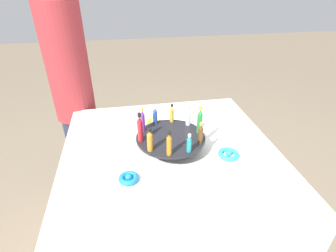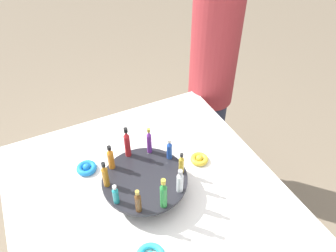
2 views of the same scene
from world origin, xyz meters
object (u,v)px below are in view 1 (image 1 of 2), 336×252
bottle_clear (188,116)px  bottle_gold (172,114)px  bottle_green (200,121)px  bottle_orange (150,140)px  bottle_blue (155,116)px  ribbon_bow_blue (129,178)px  bottle_amber (169,144)px  bottle_red (140,128)px  bottle_purple (143,120)px  ribbon_bow_gold (153,122)px  ribbon_bow_teal (228,154)px  bottle_brown (201,134)px  person_figure (74,98)px  bottle_teal (189,144)px  display_stand (171,140)px

bottle_clear → bottle_gold: 0.09m
bottle_green → bottle_orange: size_ratio=1.22×
bottle_blue → ribbon_bow_blue: bearing=-26.7°
bottle_green → bottle_amber: size_ratio=1.16×
bottle_blue → bottle_red: bearing=-31.2°
bottle_purple → bottle_amber: bottle_purple is taller
ribbon_bow_gold → ribbon_bow_teal: (0.38, 0.32, -0.00)m
bottle_blue → bottle_orange: size_ratio=0.88×
bottle_amber → ribbon_bow_gold: bearing=-177.7°
bottle_blue → bottle_orange: 0.24m
bottle_orange → bottle_amber: bearing=58.8°
bottle_amber → bottle_brown: bearing=112.8°
ribbon_bow_gold → ribbon_bow_teal: same height
ribbon_bow_gold → bottle_amber: bearing=2.3°
bottle_red → ribbon_bow_blue: size_ratio=1.71×
bottle_gold → bottle_red: 0.24m
bottle_brown → bottle_gold: (-0.22, -0.09, -0.00)m
bottle_orange → ribbon_bow_blue: bearing=-50.5°
bottle_orange → bottle_green: bearing=112.8°
bottle_red → bottle_amber: (0.13, 0.11, -0.01)m
bottle_gold → person_figure: person_figure is taller
bottle_gold → bottle_teal: 0.28m
person_figure → display_stand: bearing=0.0°
bottle_clear → bottle_amber: 0.28m
bottle_orange → ribbon_bow_teal: (0.00, 0.39, -0.13)m
bottle_gold → ribbon_bow_gold: size_ratio=1.29×
bottle_brown → bottle_orange: size_ratio=0.93×
bottle_amber → ribbon_bow_gold: (-0.43, -0.02, -0.13)m
bottle_red → ribbon_bow_teal: size_ratio=1.45×
bottle_gold → bottle_teal: bearing=4.8°
bottle_red → bottle_brown: bearing=76.8°
bottle_blue → display_stand: bearing=22.8°
bottle_blue → person_figure: person_figure is taller
ribbon_bow_blue → bottle_green: bearing=118.3°
display_stand → ribbon_bow_gold: size_ratio=4.24×
bottle_teal → person_figure: (-0.79, -0.61, -0.09)m
bottle_green → bottle_gold: (-0.13, -0.11, -0.02)m
display_stand → bottle_brown: size_ratio=3.13×
ribbon_bow_gold → ribbon_bow_blue: (0.47, -0.17, 0.00)m
bottle_gold → person_figure: (-0.51, -0.58, -0.09)m
ribbon_bow_gold → bottle_blue: bearing=-2.6°
bottle_red → bottle_amber: bottle_red is taller
display_stand → bottle_amber: 0.17m
bottle_blue → bottle_orange: (0.24, -0.06, 0.01)m
bottle_brown → bottle_teal: bearing=-49.2°
bottle_purple → ribbon_bow_blue: bearing=-19.5°
bottle_orange → bottle_purple: bearing=-175.2°
ribbon_bow_gold → person_figure: person_figure is taller
bottle_amber → display_stand: bearing=166.8°
bottle_brown → bottle_blue: bottle_brown is taller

